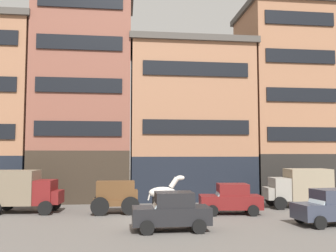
{
  "coord_description": "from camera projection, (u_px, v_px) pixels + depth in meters",
  "views": [
    {
      "loc": [
        -1.69,
        -20.43,
        3.68
      ],
      "look_at": [
        0.94,
        1.98,
        5.39
      ],
      "focal_mm": 38.82,
      "sensor_mm": 36.0,
      "label": 1
    }
  ],
  "objects": [
    {
      "name": "cargo_wagon",
      "position": [
        116.0,
        195.0,
        22.24
      ],
      "size": [
        2.92,
        1.54,
        1.98
      ],
      "color": "brown",
      "rests_on": "ground_plane"
    },
    {
      "name": "sedan_dark",
      "position": [
        172.0,
        211.0,
        17.36
      ],
      "size": [
        3.71,
        1.87,
        1.83
      ],
      "color": "black",
      "rests_on": "ground_plane"
    },
    {
      "name": "draft_horse",
      "position": [
        164.0,
        192.0,
        22.59
      ],
      "size": [
        2.34,
        0.63,
        2.3
      ],
      "color": "beige",
      "rests_on": "ground_plane"
    },
    {
      "name": "sedan_parked_curb",
      "position": [
        231.0,
        199.0,
        22.12
      ],
      "size": [
        3.84,
        2.16,
        1.83
      ],
      "color": "maroon",
      "rests_on": "ground_plane"
    },
    {
      "name": "building_center_left",
      "position": [
        84.0,
        93.0,
        30.02
      ],
      "size": [
        7.99,
        7.06,
        17.22
      ],
      "color": "#33281E",
      "rests_on": "ground_plane"
    },
    {
      "name": "ground_plane",
      "position": [
        155.0,
        220.0,
        20.16
      ],
      "size": [
        120.0,
        120.0,
        0.0
      ],
      "primitive_type": "plane",
      "color": "#605B56"
    },
    {
      "name": "sedan_light",
      "position": [
        331.0,
        207.0,
        18.69
      ],
      "size": [
        3.85,
        2.17,
        1.83
      ],
      "color": "#333847",
      "rests_on": "ground_plane"
    },
    {
      "name": "building_far_right",
      "position": [
        284.0,
        100.0,
        32.0
      ],
      "size": [
        7.41,
        7.06,
        16.59
      ],
      "color": "black",
      "rests_on": "ground_plane"
    },
    {
      "name": "delivery_truck_far",
      "position": [
        299.0,
        186.0,
        24.78
      ],
      "size": [
        4.48,
        2.45,
        2.62
      ],
      "color": "gray",
      "rests_on": "ground_plane"
    },
    {
      "name": "fire_hydrant_curbside",
      "position": [
        220.0,
        200.0,
        25.61
      ],
      "size": [
        0.24,
        0.24,
        0.83
      ],
      "color": "maroon",
      "rests_on": "ground_plane"
    },
    {
      "name": "building_center_right",
      "position": [
        189.0,
        120.0,
        30.88
      ],
      "size": [
        10.26,
        7.06,
        12.9
      ],
      "color": "black",
      "rests_on": "ground_plane"
    },
    {
      "name": "delivery_truck_near",
      "position": [
        23.0,
        190.0,
        22.61
      ],
      "size": [
        4.49,
        2.47,
        2.62
      ],
      "color": "maroon",
      "rests_on": "ground_plane"
    }
  ]
}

